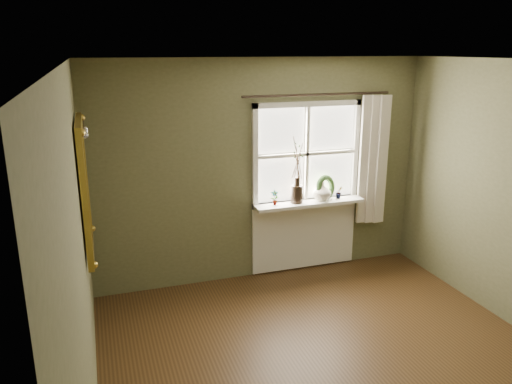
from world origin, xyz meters
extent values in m
plane|color=#402914|center=(0.00, 0.00, 0.00)|extent=(4.50, 4.50, 0.00)
plane|color=silver|center=(0.00, 0.00, 2.60)|extent=(4.50, 4.50, 0.00)
cube|color=#626341|center=(0.00, 2.30, 1.30)|extent=(4.00, 0.10, 2.60)
cube|color=#626341|center=(-2.05, 0.00, 1.30)|extent=(0.10, 4.50, 2.60)
cube|color=white|center=(0.55, 2.22, 0.89)|extent=(1.36, 0.06, 0.06)
cube|color=white|center=(0.55, 2.22, 2.07)|extent=(1.36, 0.06, 0.06)
cube|color=white|center=(-0.10, 2.22, 1.48)|extent=(0.06, 0.06, 1.24)
cube|color=white|center=(1.20, 2.22, 1.48)|extent=(0.06, 0.06, 1.24)
cube|color=white|center=(0.55, 2.22, 1.48)|extent=(1.24, 0.05, 0.04)
cube|color=white|center=(0.55, 2.22, 1.48)|extent=(0.04, 0.05, 1.12)
cube|color=white|center=(0.23, 2.25, 1.77)|extent=(0.59, 0.01, 0.53)
cube|color=white|center=(0.88, 2.25, 1.77)|extent=(0.59, 0.01, 0.53)
cube|color=white|center=(0.23, 2.25, 1.19)|extent=(0.59, 0.01, 0.53)
cube|color=white|center=(0.88, 2.25, 1.19)|extent=(0.59, 0.01, 0.53)
cube|color=white|center=(0.55, 2.12, 0.90)|extent=(1.36, 0.26, 0.04)
cube|color=white|center=(0.55, 2.23, 0.46)|extent=(1.36, 0.04, 0.88)
cylinder|color=black|center=(0.39, 2.12, 1.03)|extent=(0.18, 0.18, 0.21)
imported|color=silver|center=(0.72, 2.12, 1.03)|extent=(0.26, 0.26, 0.22)
torus|color=#233D1B|center=(0.78, 2.16, 1.04)|extent=(0.33, 0.24, 0.31)
imported|color=#233D1B|center=(0.11, 2.12, 1.01)|extent=(0.10, 0.07, 0.18)
imported|color=#233D1B|center=(0.95, 2.12, 1.00)|extent=(0.10, 0.08, 0.16)
cube|color=beige|center=(1.39, 2.13, 1.37)|extent=(0.36, 0.12, 1.59)
cylinder|color=black|center=(0.65, 2.17, 2.18)|extent=(1.84, 0.03, 0.03)
cube|color=white|center=(-1.97, 1.32, 1.53)|extent=(0.02, 0.82, 1.01)
cube|color=#AE8C33|center=(-1.96, 1.32, 2.08)|extent=(0.05, 0.99, 0.09)
cube|color=#AE8C33|center=(-1.96, 1.32, 0.98)|extent=(0.05, 0.99, 0.09)
cube|color=#AE8C33|center=(-1.96, 0.87, 1.53)|extent=(0.05, 0.09, 1.01)
cube|color=#AE8C33|center=(-1.96, 1.77, 1.53)|extent=(0.05, 0.09, 1.01)
sphere|color=silver|center=(-1.91, 1.29, 2.02)|extent=(0.04, 0.04, 0.04)
sphere|color=silver|center=(-1.91, 1.32, 1.98)|extent=(0.04, 0.04, 0.04)
sphere|color=silver|center=(-1.91, 1.35, 2.03)|extent=(0.04, 0.04, 0.04)
camera|label=1|loc=(-1.87, -3.11, 2.69)|focal=35.00mm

